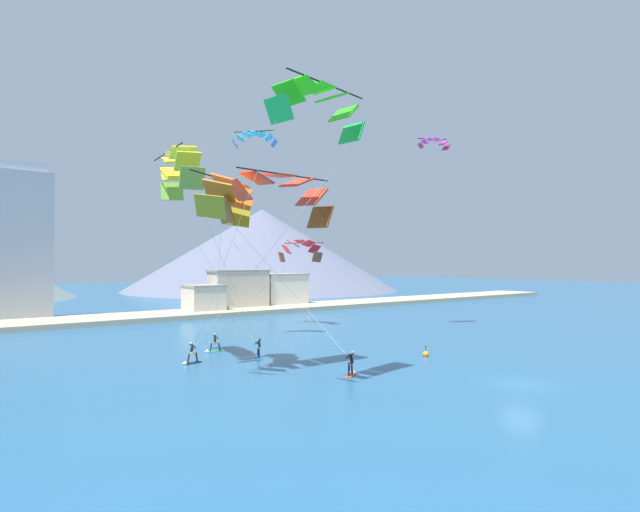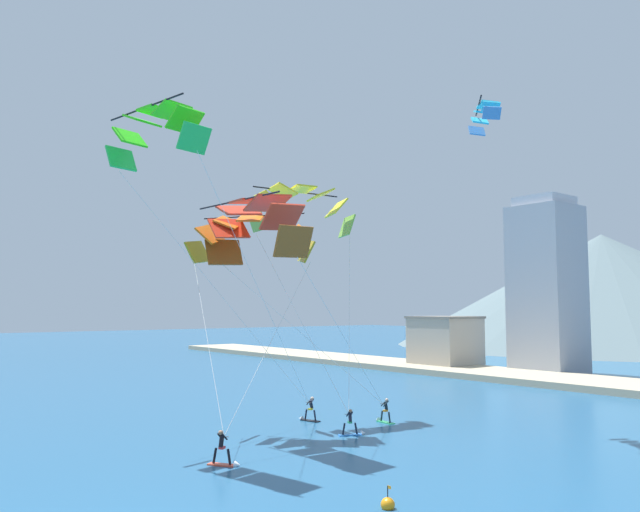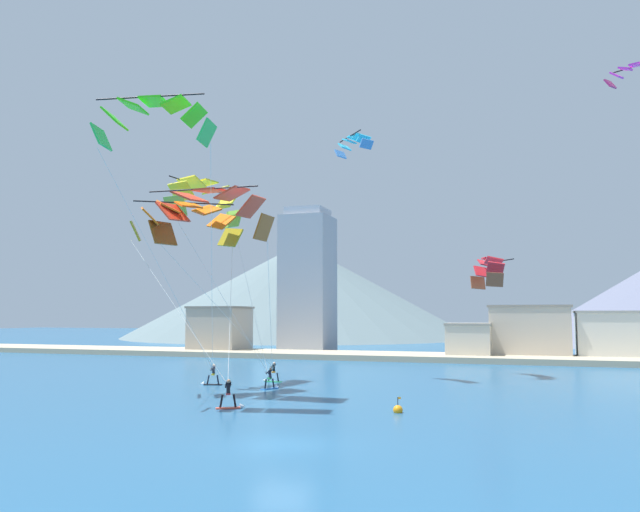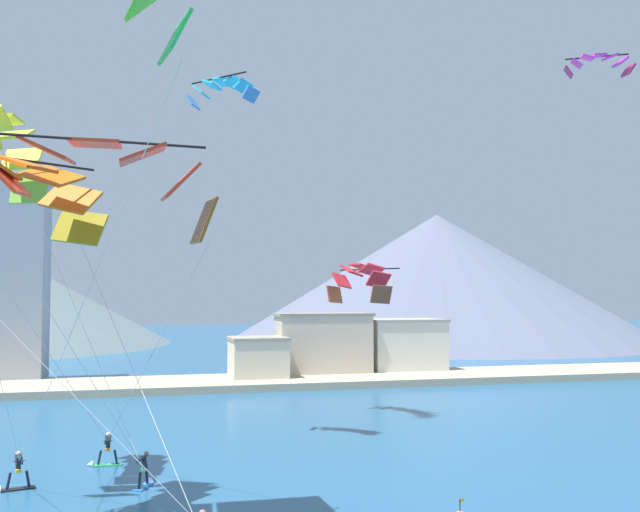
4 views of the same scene
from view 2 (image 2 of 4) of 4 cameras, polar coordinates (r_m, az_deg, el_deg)
The scene contains 13 objects.
kitesurfer_near_lead at distance 44.53m, azimuth 5.83°, elevation -14.27°, with size 1.76×0.58×1.72m.
kitesurfer_near_trail at distance 40.04m, azimuth 3.07°, elevation -15.39°, with size 1.07×1.75×1.69m.
kitesurfer_mid_center at distance 32.93m, azimuth -8.66°, elevation -17.46°, with size 1.67×1.29×1.84m.
kitesurfer_far_left at distance 44.88m, azimuth -1.09°, elevation -14.19°, with size 1.78×0.83×1.74m.
parafoil_kite_near_lead at distance 37.73m, azimuth -6.08°, elevation 3.08°, with size 8.99×11.92×13.17m.
parafoil_kite_near_trail at distance 45.72m, azimuth -1.61°, elevation 4.71°, with size 7.80×8.23×15.47m.
parafoil_kite_mid_center at distance 41.03m, azimuth -6.32°, elevation 2.05°, with size 10.04×9.25×12.69m.
parafoil_kite_far_left at distance 36.67m, azimuth -14.70°, elevation 11.10°, with size 7.76×14.38×17.60m.
parafoil_kite_distant_high_outer at distance 44.47m, azimuth 14.82°, elevation 12.48°, with size 4.26×3.78×1.62m.
race_marker_buoy at distance 26.39m, azimuth 6.22°, elevation -21.66°, with size 0.56×0.56×1.02m.
shore_building_quay_east at distance 83.44m, azimuth 11.37°, elevation -7.75°, with size 7.64×7.27×6.83m.
highrise_tower at distance 80.37m, azimuth 20.02°, elevation -2.63°, with size 7.00×7.00×21.41m.
mountain_peak_west_ridge at distance 146.65m, azimuth 24.47°, elevation -2.81°, with size 87.56×87.56×23.79m.
Camera 2 is at (20.92, -7.35, 7.80)m, focal length 35.00 mm.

